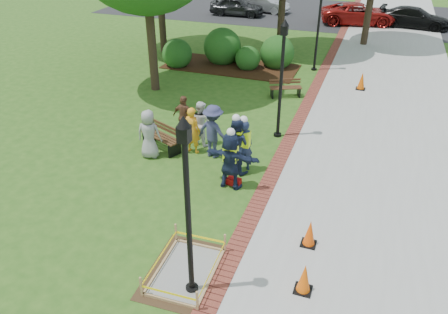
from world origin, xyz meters
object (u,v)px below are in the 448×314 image
(wet_concrete_pad, at_px, (186,265))
(bench_near, at_px, (162,142))
(hivis_worker_b, at_px, (243,144))
(cone_front, at_px, (304,279))
(lamp_near, at_px, (187,199))
(hivis_worker_c, at_px, (236,144))
(hivis_worker_a, at_px, (231,159))

(wet_concrete_pad, height_order, bench_near, bench_near)
(bench_near, distance_m, hivis_worker_b, 3.19)
(bench_near, height_order, cone_front, bench_near)
(bench_near, bearing_deg, hivis_worker_b, -6.96)
(wet_concrete_pad, xyz_separation_m, lamp_near, (0.34, -0.44, 2.25))
(lamp_near, bearing_deg, bench_near, 122.44)
(bench_near, height_order, lamp_near, lamp_near)
(wet_concrete_pad, xyz_separation_m, cone_front, (2.68, 0.37, 0.14))
(hivis_worker_c, bearing_deg, cone_front, -54.98)
(lamp_near, height_order, hivis_worker_c, lamp_near)
(wet_concrete_pad, distance_m, lamp_near, 2.31)
(hivis_worker_a, bearing_deg, hivis_worker_b, 87.16)
(lamp_near, xyz_separation_m, hivis_worker_c, (-0.69, 5.12, -1.50))
(lamp_near, xyz_separation_m, hivis_worker_b, (-0.50, 5.27, -1.54))
(cone_front, xyz_separation_m, lamp_near, (-2.34, -0.80, 2.11))
(hivis_worker_a, bearing_deg, hivis_worker_c, 99.00)
(cone_front, distance_m, hivis_worker_b, 5.32)
(bench_near, bearing_deg, wet_concrete_pad, -58.05)
(bench_near, distance_m, cone_front, 7.65)
(cone_front, xyz_separation_m, hivis_worker_b, (-2.83, 4.47, 0.57))
(wet_concrete_pad, xyz_separation_m, bench_near, (-3.25, 5.21, 0.04))
(wet_concrete_pad, relative_size, cone_front, 3.05)
(lamp_near, bearing_deg, wet_concrete_pad, 127.91)
(hivis_worker_a, relative_size, hivis_worker_b, 1.04)
(lamp_near, distance_m, hivis_worker_b, 5.51)
(cone_front, xyz_separation_m, hivis_worker_a, (-2.88, 3.41, 0.60))
(hivis_worker_a, bearing_deg, wet_concrete_pad, -86.86)
(hivis_worker_a, distance_m, hivis_worker_c, 0.92)
(hivis_worker_c, bearing_deg, hivis_worker_a, -81.00)
(bench_near, relative_size, cone_front, 2.16)
(bench_near, distance_m, lamp_near, 7.04)
(hivis_worker_b, height_order, hivis_worker_c, hivis_worker_c)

